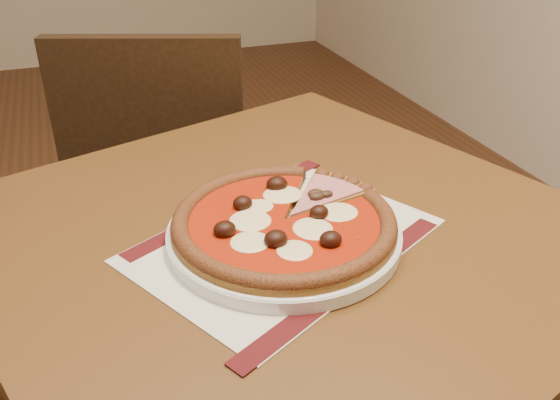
% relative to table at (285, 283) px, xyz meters
% --- Properties ---
extents(table, '(1.01, 1.01, 0.75)m').
position_rel_table_xyz_m(table, '(0.00, 0.00, 0.00)').
color(table, brown).
rests_on(table, ground).
extents(chair_far, '(0.53, 0.53, 0.88)m').
position_rel_table_xyz_m(chair_far, '(-0.07, 0.69, -0.14)').
color(chair_far, black).
rests_on(chair_far, ground).
extents(placemat, '(0.46, 0.42, 0.00)m').
position_rel_table_xyz_m(placemat, '(-0.01, -0.04, 0.10)').
color(placemat, beige).
rests_on(placemat, table).
extents(plate, '(0.31, 0.31, 0.02)m').
position_rel_table_xyz_m(plate, '(-0.01, -0.04, 0.11)').
color(plate, white).
rests_on(plate, placemat).
extents(pizza, '(0.30, 0.30, 0.04)m').
position_rel_table_xyz_m(pizza, '(-0.02, -0.04, 0.13)').
color(pizza, '#A27027').
rests_on(pizza, plate).
extents(ham_slice, '(0.15, 0.12, 0.02)m').
position_rel_table_xyz_m(ham_slice, '(0.07, 0.03, 0.13)').
color(ham_slice, '#A27027').
rests_on(ham_slice, plate).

